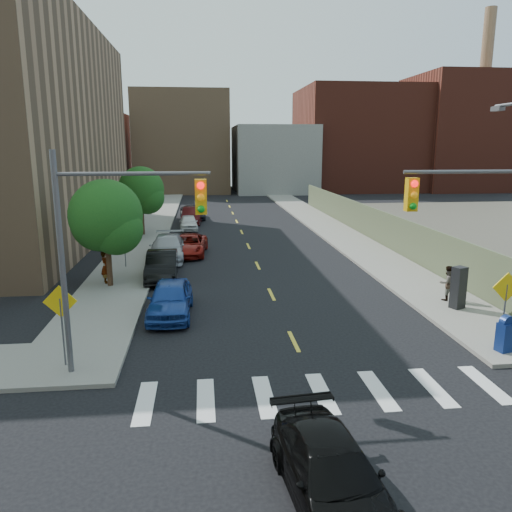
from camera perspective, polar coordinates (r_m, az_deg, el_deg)
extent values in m
plane|color=black|center=(12.02, 11.95, -24.06)|extent=(160.00, 160.00, 0.00)
cube|color=gray|center=(51.30, -11.20, 4.42)|extent=(3.50, 73.00, 0.15)
cube|color=gray|center=(52.28, 6.03, 4.74)|extent=(3.50, 73.00, 0.15)
cube|color=#5B6244|center=(39.72, 12.79, 3.74)|extent=(0.12, 44.00, 2.50)
cube|color=#592319|center=(81.31, -19.92, 11.03)|extent=(14.00, 18.00, 12.00)
cube|color=#8C6B4C|center=(81.16, -8.36, 12.69)|extent=(14.00, 16.00, 15.00)
cube|color=gray|center=(79.94, 1.92, 11.03)|extent=(12.00, 16.00, 10.00)
cube|color=#592319|center=(84.97, 11.37, 12.91)|extent=(18.00, 18.00, 16.00)
cube|color=#592319|center=(89.26, 21.90, 12.88)|extent=(14.00, 16.00, 18.00)
cylinder|color=#8C6B4C|center=(91.41, 24.46, 15.79)|extent=(1.80, 1.80, 28.00)
cylinder|color=#59595E|center=(16.10, -21.25, -1.30)|extent=(0.18, 0.18, 7.00)
cylinder|color=#59595E|center=(15.26, -13.81, 9.13)|extent=(4.50, 0.12, 0.12)
cube|color=#E5A50C|center=(15.19, -6.32, 6.74)|extent=(0.35, 0.30, 1.05)
cylinder|color=#59595E|center=(17.37, 23.48, 8.83)|extent=(4.50, 0.12, 0.12)
cube|color=#E5A50C|center=(16.55, 17.35, 6.73)|extent=(0.35, 0.30, 1.05)
cube|color=#59595E|center=(22.17, 25.91, 14.92)|extent=(0.25, 0.60, 0.18)
cylinder|color=#59595E|center=(17.30, -21.19, -8.34)|extent=(0.06, 0.06, 2.40)
cube|color=yellow|center=(16.95, -21.49, -4.86)|extent=(1.06, 0.04, 1.06)
cylinder|color=#59595E|center=(19.71, 26.44, -6.28)|extent=(0.06, 0.06, 2.40)
cube|color=yellow|center=(19.41, 26.75, -3.20)|extent=(1.06, 0.04, 1.06)
cylinder|color=#59595E|center=(30.05, -14.75, 0.77)|extent=(0.06, 0.06, 2.40)
cube|color=yellow|center=(29.85, -14.87, 2.84)|extent=(1.06, 0.04, 1.06)
cylinder|color=#332114|center=(26.20, -16.44, -0.75)|extent=(0.28, 0.28, 2.64)
sphere|color=#124114|center=(25.78, -16.77, 4.44)|extent=(3.60, 3.60, 3.60)
sphere|color=#124114|center=(25.49, -15.70, 3.06)|extent=(2.64, 2.64, 2.64)
sphere|color=#124114|center=(26.30, -17.42, 3.63)|extent=(2.88, 2.88, 2.88)
cylinder|color=#332114|center=(40.80, -12.84, 4.07)|extent=(0.28, 0.28, 2.64)
sphere|color=#124114|center=(40.53, -13.00, 7.42)|extent=(3.60, 3.60, 3.60)
sphere|color=#124114|center=(40.24, -12.30, 6.56)|extent=(2.64, 2.64, 2.64)
sphere|color=#124114|center=(41.01, -13.47, 6.87)|extent=(2.88, 2.88, 2.88)
imported|color=navy|center=(21.51, -9.77, -4.83)|extent=(1.92, 4.50, 1.51)
imported|color=black|center=(27.46, -10.70, -1.07)|extent=(1.67, 4.62, 1.51)
imported|color=maroon|center=(33.26, -7.70, 1.26)|extent=(2.65, 5.00, 1.34)
imported|color=#9FA1A7|center=(32.03, -10.08, 0.93)|extent=(2.22, 5.34, 1.54)
imported|color=white|center=(43.21, -7.72, 3.81)|extent=(1.70, 3.82, 1.28)
imported|color=#3B0B0C|center=(46.47, -7.33, 4.60)|extent=(1.88, 4.78, 1.55)
imported|color=black|center=(49.57, -7.27, 4.98)|extent=(2.65, 5.01, 1.34)
imported|color=black|center=(11.04, 8.70, -23.45)|extent=(2.27, 4.65, 1.30)
cube|color=navy|center=(19.39, 26.60, -8.30)|extent=(0.62, 0.53, 1.01)
cylinder|color=navy|center=(19.22, 26.75, -6.81)|extent=(0.57, 0.37, 0.52)
cube|color=black|center=(23.40, 22.13, -3.36)|extent=(0.68, 0.63, 1.85)
imported|color=gray|center=(26.81, -16.86, -1.21)|extent=(0.60, 0.72, 1.68)
imported|color=gray|center=(24.44, 21.01, -2.91)|extent=(0.85, 0.69, 1.61)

